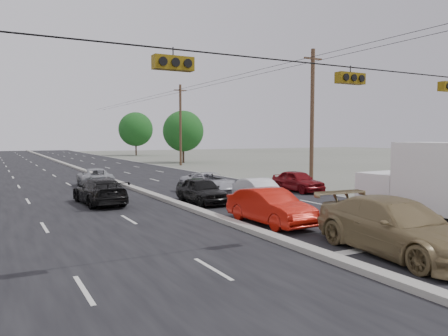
% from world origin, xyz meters
% --- Properties ---
extents(ground, '(200.00, 200.00, 0.00)m').
position_xyz_m(ground, '(0.00, 0.00, 0.00)').
color(ground, '#606356').
rests_on(ground, ground).
extents(road_surface, '(20.00, 160.00, 0.02)m').
position_xyz_m(road_surface, '(0.00, 30.00, 0.00)').
color(road_surface, black).
rests_on(road_surface, ground).
extents(center_median, '(0.50, 160.00, 0.20)m').
position_xyz_m(center_median, '(0.00, 30.00, 0.10)').
color(center_median, gray).
rests_on(center_median, ground).
extents(utility_pole_right_b, '(1.60, 0.30, 10.00)m').
position_xyz_m(utility_pole_right_b, '(12.50, 15.00, 5.11)').
color(utility_pole_right_b, '#422D1E').
rests_on(utility_pole_right_b, ground).
extents(utility_pole_right_c, '(1.60, 0.30, 10.00)m').
position_xyz_m(utility_pole_right_c, '(12.50, 40.00, 5.11)').
color(utility_pole_right_c, '#422D1E').
rests_on(utility_pole_right_c, ground).
extents(traffic_signals, '(25.00, 0.30, 0.54)m').
position_xyz_m(traffic_signals, '(1.40, 0.00, 5.49)').
color(traffic_signals, black).
rests_on(traffic_signals, ground).
extents(tree_right_mid, '(5.60, 5.60, 7.14)m').
position_xyz_m(tree_right_mid, '(15.00, 45.00, 4.34)').
color(tree_right_mid, '#382619').
rests_on(tree_right_mid, ground).
extents(tree_right_far, '(6.40, 6.40, 8.16)m').
position_xyz_m(tree_right_far, '(16.00, 70.00, 4.96)').
color(tree_right_far, '#382619').
rests_on(tree_right_far, ground).
extents(tan_sedan, '(2.90, 6.03, 1.70)m').
position_xyz_m(tan_sedan, '(2.21, -1.34, 0.85)').
color(tan_sedan, olive).
rests_on(tan_sedan, ground).
extents(red_sedan, '(1.74, 4.48, 1.45)m').
position_xyz_m(red_sedan, '(1.42, 4.28, 0.73)').
color(red_sedan, '#B9160B').
rests_on(red_sedan, ground).
extents(queue_car_a, '(1.70, 4.10, 1.39)m').
position_xyz_m(queue_car_a, '(1.40, 10.70, 0.70)').
color(queue_car_a, black).
rests_on(queue_car_a, ground).
extents(queue_car_b, '(1.67, 4.14, 1.34)m').
position_xyz_m(queue_car_b, '(4.01, 8.99, 0.67)').
color(queue_car_b, silver).
rests_on(queue_car_b, ground).
extents(queue_car_c, '(2.66, 4.99, 1.33)m').
position_xyz_m(queue_car_c, '(3.50, 13.98, 0.67)').
color(queue_car_c, '#ADAEB5').
rests_on(queue_car_c, ground).
extents(queue_car_e, '(1.73, 4.09, 1.38)m').
position_xyz_m(queue_car_e, '(9.12, 12.29, 0.69)').
color(queue_car_e, maroon).
rests_on(queue_car_e, ground).
extents(oncoming_near, '(2.22, 4.92, 1.40)m').
position_xyz_m(oncoming_near, '(-3.51, 12.97, 0.70)').
color(oncoming_near, black).
rests_on(oncoming_near, ground).
extents(oncoming_far, '(2.60, 4.94, 1.33)m').
position_xyz_m(oncoming_far, '(-1.98, 21.43, 0.66)').
color(oncoming_far, '#919498').
rests_on(oncoming_far, ground).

